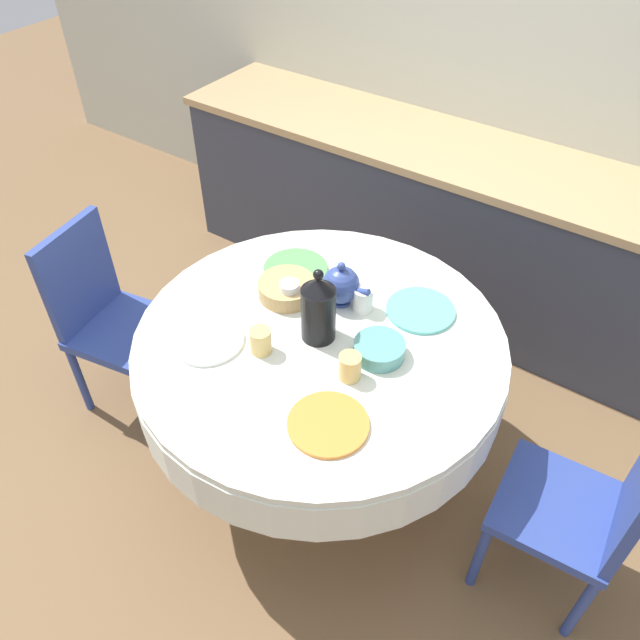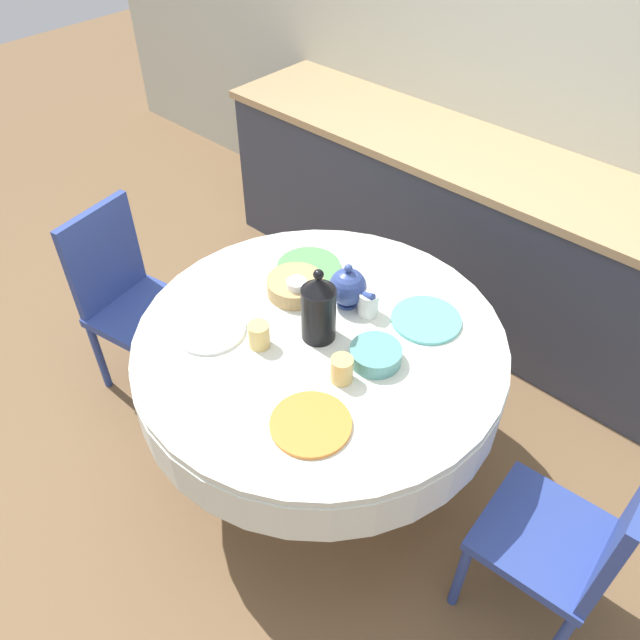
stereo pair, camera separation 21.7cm
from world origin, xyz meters
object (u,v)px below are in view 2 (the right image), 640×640
Objects in this scene: chair_right at (129,295)px; teapot at (348,287)px; chair_left at (575,539)px; coffee_carafe at (319,309)px.

chair_right is 4.61× the size of teapot.
chair_right is at bearing 93.30° from chair_left.
chair_right is (-2.02, -0.25, 0.00)m from chair_left.
coffee_carafe is 0.21m from teapot.
chair_left is 3.04× the size of coffee_carafe.
coffee_carafe is at bearing 90.11° from chair_right.
coffee_carafe reaches higher than chair_right.
chair_left is 1.12m from teapot.
teapot is at bearing 101.41° from chair_right.
chair_left is at bearing -7.11° from teapot.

